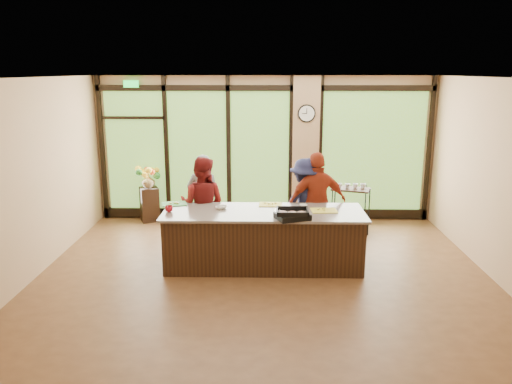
{
  "coord_description": "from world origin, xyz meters",
  "views": [
    {
      "loc": [
        0.04,
        -7.32,
        3.1
      ],
      "look_at": [
        -0.12,
        0.4,
        1.21
      ],
      "focal_mm": 35.0,
      "sensor_mm": 36.0,
      "label": 1
    }
  ],
  "objects_px": {
    "cook_left": "(204,202)",
    "flower_stand": "(150,204)",
    "bar_cart": "(350,203)",
    "cook_right": "(306,204)",
    "roasting_pan": "(292,216)",
    "island_base": "(264,240)"
  },
  "relations": [
    {
      "from": "cook_left",
      "to": "flower_stand",
      "type": "bearing_deg",
      "value": -38.54
    },
    {
      "from": "cook_left",
      "to": "cook_right",
      "type": "height_order",
      "value": "cook_left"
    },
    {
      "from": "island_base",
      "to": "cook_left",
      "type": "distance_m",
      "value": 1.43
    },
    {
      "from": "cook_right",
      "to": "flower_stand",
      "type": "distance_m",
      "value": 3.57
    },
    {
      "from": "cook_left",
      "to": "cook_right",
      "type": "distance_m",
      "value": 1.8
    },
    {
      "from": "cook_right",
      "to": "flower_stand",
      "type": "height_order",
      "value": "cook_right"
    },
    {
      "from": "flower_stand",
      "to": "cook_left",
      "type": "bearing_deg",
      "value": -73.19
    },
    {
      "from": "island_base",
      "to": "roasting_pan",
      "type": "xyz_separation_m",
      "value": [
        0.44,
        -0.41,
        0.52
      ]
    },
    {
      "from": "cook_right",
      "to": "cook_left",
      "type": "bearing_deg",
      "value": -19.51
    },
    {
      "from": "cook_left",
      "to": "island_base",
      "type": "bearing_deg",
      "value": 152.27
    },
    {
      "from": "cook_right",
      "to": "roasting_pan",
      "type": "distance_m",
      "value": 1.27
    },
    {
      "from": "cook_right",
      "to": "bar_cart",
      "type": "xyz_separation_m",
      "value": [
        0.94,
        0.94,
        -0.23
      ]
    },
    {
      "from": "island_base",
      "to": "flower_stand",
      "type": "height_order",
      "value": "island_base"
    },
    {
      "from": "cook_left",
      "to": "flower_stand",
      "type": "relative_size",
      "value": 2.36
    },
    {
      "from": "cook_left",
      "to": "bar_cart",
      "type": "bearing_deg",
      "value": -150.74
    },
    {
      "from": "roasting_pan",
      "to": "flower_stand",
      "type": "distance_m",
      "value": 4.08
    },
    {
      "from": "island_base",
      "to": "cook_left",
      "type": "bearing_deg",
      "value": 141.13
    },
    {
      "from": "cook_right",
      "to": "roasting_pan",
      "type": "height_order",
      "value": "cook_right"
    },
    {
      "from": "flower_stand",
      "to": "roasting_pan",
      "type": "bearing_deg",
      "value": -68.63
    },
    {
      "from": "cook_left",
      "to": "flower_stand",
      "type": "distance_m",
      "value": 2.14
    },
    {
      "from": "island_base",
      "to": "roasting_pan",
      "type": "height_order",
      "value": "roasting_pan"
    },
    {
      "from": "island_base",
      "to": "cook_left",
      "type": "height_order",
      "value": "cook_left"
    }
  ]
}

